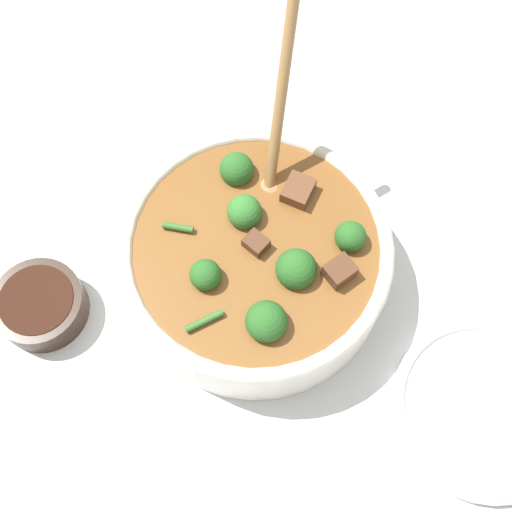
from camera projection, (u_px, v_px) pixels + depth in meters
ground_plane at (256, 276)px, 0.75m from camera, size 4.00×4.00×0.00m
stew_bowl at (257, 258)px, 0.70m from camera, size 0.29×0.32×0.25m
condiment_bowl at (40, 305)px, 0.71m from camera, size 0.10×0.10×0.04m
empty_plate at (484, 408)px, 0.68m from camera, size 0.19×0.19×0.02m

